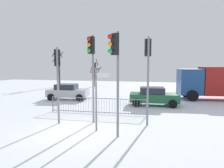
{
  "coord_description": "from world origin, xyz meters",
  "views": [
    {
      "loc": [
        3.72,
        -8.33,
        3.15
      ],
      "look_at": [
        0.92,
        3.54,
        1.99
      ],
      "focal_mm": 29.96,
      "sensor_mm": 36.0,
      "label": 1
    }
  ],
  "objects": [
    {
      "name": "traffic_light_mid_left",
      "position": [
        3.28,
        1.78,
        3.43
      ],
      "size": [
        0.36,
        0.56,
        4.68
      ],
      "rotation": [
        0.0,
        0.0,
        0.24
      ],
      "color": "slate",
      "rests_on": "ground"
    },
    {
      "name": "car_silver_trailing",
      "position": [
        -4.46,
        7.93,
        0.77
      ],
      "size": [
        3.97,
        2.3,
        1.47
      ],
      "rotation": [
        0.0,
        0.0,
        0.12
      ],
      "color": "#B2B5BA",
      "rests_on": "ground"
    },
    {
      "name": "bare_tree_left",
      "position": [
        -5.52,
        19.52,
        2.05
      ],
      "size": [
        1.84,
        1.82,
        4.29
      ],
      "color": "#473828",
      "rests_on": "ground"
    },
    {
      "name": "pedestrian_guard_railing",
      "position": [
        -0.0,
        3.29,
        0.55
      ],
      "size": [
        6.53,
        0.29,
        1.07
      ],
      "rotation": [
        0.0,
        0.0,
        0.04
      ],
      "color": "slate",
      "rests_on": "ground"
    },
    {
      "name": "traffic_light_mid_right",
      "position": [
        -1.53,
        0.94,
        3.05
      ],
      "size": [
        0.42,
        0.51,
        4.16
      ],
      "rotation": [
        0.0,
        0.0,
        0.54
      ],
      "color": "slate",
      "rests_on": "ground"
    },
    {
      "name": "direction_sign_post",
      "position": [
        0.99,
        0.16,
        1.73
      ],
      "size": [
        0.78,
        0.19,
        3.09
      ],
      "rotation": [
        0.0,
        0.0,
        -0.18
      ],
      "color": "slate",
      "rests_on": "ground"
    },
    {
      "name": "traffic_light_foreground_left",
      "position": [
        0.33,
        1.27,
        3.52
      ],
      "size": [
        0.36,
        0.56,
        4.82
      ],
      "rotation": [
        0.0,
        0.0,
        2.94
      ],
      "color": "slate",
      "rests_on": "ground"
    },
    {
      "name": "traffic_light_rear_left",
      "position": [
        2.01,
        -0.48,
        3.39
      ],
      "size": [
        0.46,
        0.47,
        4.63
      ],
      "rotation": [
        0.0,
        0.0,
        2.39
      ],
      "color": "slate",
      "rests_on": "ground"
    },
    {
      "name": "bare_tree_centre",
      "position": [
        -10.98,
        18.03,
        2.96
      ],
      "size": [
        1.48,
        1.78,
        5.6
      ],
      "color": "#473828",
      "rests_on": "ground"
    },
    {
      "name": "car_green_mid",
      "position": [
        3.55,
        6.95,
        0.77
      ],
      "size": [
        3.92,
        2.16,
        1.47
      ],
      "rotation": [
        0.0,
        0.0,
        0.07
      ],
      "color": "#195933",
      "rests_on": "ground"
    },
    {
      "name": "delivery_truck",
      "position": [
        9.48,
        10.97,
        1.74
      ],
      "size": [
        7.23,
        3.26,
        3.1
      ],
      "rotation": [
        0.0,
        0.0,
        3.23
      ],
      "color": "maroon",
      "rests_on": "ground"
    },
    {
      "name": "ground_plane",
      "position": [
        0.0,
        0.0,
        0.0
      ],
      "size": [
        60.0,
        60.0,
        0.0
      ],
      "primitive_type": "plane",
      "color": "white"
    }
  ]
}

